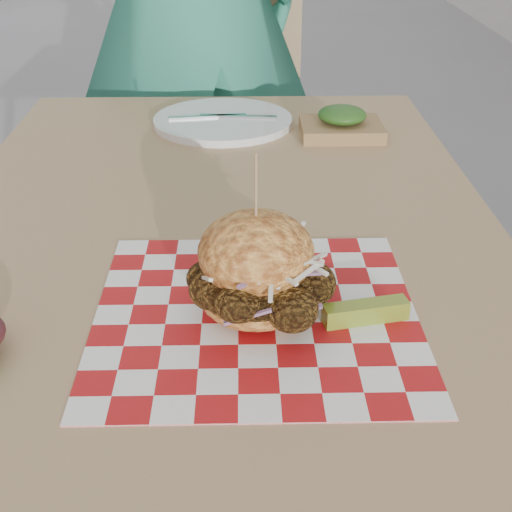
{
  "coord_description": "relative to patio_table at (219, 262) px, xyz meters",
  "views": [
    {
      "loc": [
        -0.08,
        -1.24,
        1.19
      ],
      "look_at": [
        -0.07,
        -0.57,
        0.82
      ],
      "focal_mm": 50.0,
      "sensor_mm": 36.0,
      "label": 1
    }
  ],
  "objects": [
    {
      "name": "pickle_spear",
      "position": [
        0.17,
        -0.28,
        0.09
      ],
      "size": [
        0.1,
        0.04,
        0.02
      ],
      "primitive_type": "cube",
      "rotation": [
        0.0,
        0.0,
        0.21
      ],
      "color": "olive",
      "rests_on": "paper_liner"
    },
    {
      "name": "kraft_tray",
      "position": [
        0.22,
        0.34,
        0.1
      ],
      "size": [
        0.15,
        0.12,
        0.06
      ],
      "color": "olive",
      "rests_on": "patio_table"
    },
    {
      "name": "patio_table",
      "position": [
        0.0,
        0.0,
        0.0
      ],
      "size": [
        0.8,
        1.2,
        0.75
      ],
      "color": "tan",
      "rests_on": "ground"
    },
    {
      "name": "sandwich",
      "position": [
        0.05,
        -0.26,
        0.13
      ],
      "size": [
        0.17,
        0.17,
        0.19
      ],
      "color": "#F19F44",
      "rests_on": "paper_liner"
    },
    {
      "name": "ground",
      "position": [
        0.12,
        0.31,
        -0.67
      ],
      "size": [
        80.0,
        80.0,
        0.0
      ],
      "primitive_type": "plane",
      "color": "gray",
      "rests_on": "ground"
    },
    {
      "name": "paper_liner",
      "position": [
        0.05,
        -0.26,
        0.08
      ],
      "size": [
        0.36,
        0.36,
        0.0
      ],
      "primitive_type": "cube",
      "color": "red",
      "rests_on": "patio_table"
    },
    {
      "name": "patio_chair",
      "position": [
        -0.01,
        1.05,
        -0.12
      ],
      "size": [
        0.47,
        0.48,
        0.95
      ],
      "rotation": [
        0.0,
        0.0,
        0.14
      ],
      "color": "tan",
      "rests_on": "ground"
    },
    {
      "name": "place_setting",
      "position": [
        0.0,
        0.41,
        0.09
      ],
      "size": [
        0.27,
        0.27,
        0.02
      ],
      "color": "white",
      "rests_on": "patio_table"
    }
  ]
}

